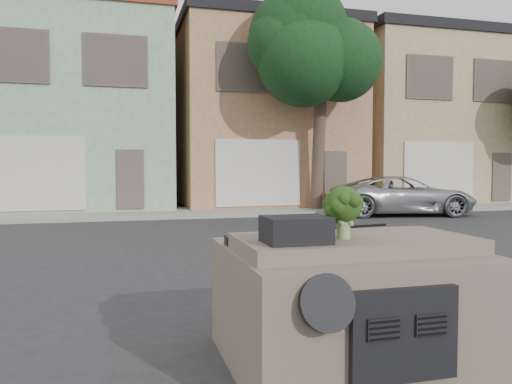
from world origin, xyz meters
name	(u,v)px	position (x,y,z in m)	size (l,w,h in m)	color
ground_plane	(255,284)	(0.00, 0.00, 0.00)	(120.00, 120.00, 0.00)	#303033
sidewalk	(176,213)	(0.00, 10.50, 0.07)	(40.00, 3.00, 0.15)	gray
townhouse_mint	(78,114)	(-3.50, 14.50, 3.77)	(7.20, 8.20, 7.55)	#90B68D
townhouse_tan	(257,119)	(4.00, 14.50, 3.77)	(7.20, 8.20, 7.55)	tan
townhouse_beige	(407,123)	(11.50, 14.50, 3.77)	(7.20, 8.20, 7.55)	tan
silver_pickup	(403,215)	(7.57, 8.40, 0.00)	(2.24, 4.85, 1.35)	#A4A6AA
tree_near	(319,94)	(5.00, 9.80, 4.25)	(4.40, 4.00, 8.50)	#133416
car_dashboard	(345,299)	(0.00, -3.00, 0.56)	(2.00, 1.80, 1.12)	#716050
instrument_hump	(296,230)	(-0.58, -3.35, 1.22)	(0.48, 0.38, 0.20)	black
wiper_arm	(356,226)	(0.28, -2.62, 1.13)	(0.70, 0.03, 0.02)	black
broccoli	(343,212)	(-0.14, -3.25, 1.34)	(0.35, 0.35, 0.43)	#1D3710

